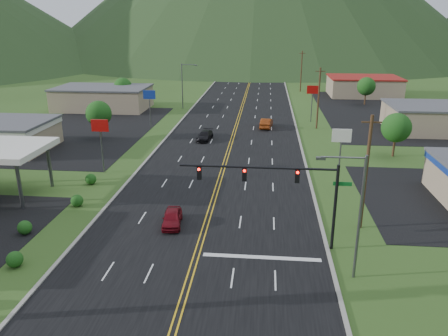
# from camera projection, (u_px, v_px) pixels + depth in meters

# --- Properties ---
(traffic_signal) EXTENTS (13.10, 0.43, 7.00)m
(traffic_signal) POSITION_uv_depth(u_px,v_px,m) (283.00, 184.00, 33.31)
(traffic_signal) COLOR black
(traffic_signal) RESTS_ON ground
(streetlight_east) EXTENTS (3.28, 0.25, 9.00)m
(streetlight_east) POSITION_uv_depth(u_px,v_px,m) (356.00, 210.00, 29.17)
(streetlight_east) COLOR #59595E
(streetlight_east) RESTS_ON ground
(streetlight_west) EXTENTS (3.28, 0.25, 9.00)m
(streetlight_west) POSITION_uv_depth(u_px,v_px,m) (184.00, 83.00, 87.80)
(streetlight_west) COLOR #59595E
(streetlight_west) RESTS_ON ground
(building_west_far) EXTENTS (18.40, 11.40, 4.50)m
(building_west_far) POSITION_uv_depth(u_px,v_px,m) (103.00, 98.00, 88.35)
(building_west_far) COLOR #9E866D
(building_west_far) RESTS_ON ground
(building_east_mid) EXTENTS (14.40, 11.40, 4.30)m
(building_east_mid) POSITION_uv_depth(u_px,v_px,m) (433.00, 118.00, 70.64)
(building_east_mid) COLOR #9E866D
(building_east_mid) RESTS_ON ground
(building_east_far) EXTENTS (16.40, 12.40, 4.50)m
(building_east_far) POSITION_uv_depth(u_px,v_px,m) (364.00, 86.00, 103.96)
(building_east_far) COLOR #9E866D
(building_east_far) RESTS_ON ground
(pole_sign_west_a) EXTENTS (2.00, 0.18, 6.40)m
(pole_sign_west_a) POSITION_uv_depth(u_px,v_px,m) (100.00, 131.00, 50.36)
(pole_sign_west_a) COLOR #59595E
(pole_sign_west_a) RESTS_ON ground
(pole_sign_west_b) EXTENTS (2.00, 0.18, 6.40)m
(pole_sign_west_b) POSITION_uv_depth(u_px,v_px,m) (149.00, 99.00, 71.09)
(pole_sign_west_b) COLOR #59595E
(pole_sign_west_b) RESTS_ON ground
(pole_sign_east_a) EXTENTS (2.00, 0.18, 6.40)m
(pole_sign_east_a) POSITION_uv_depth(u_px,v_px,m) (341.00, 142.00, 46.00)
(pole_sign_east_a) COLOR #59595E
(pole_sign_east_a) RESTS_ON ground
(pole_sign_east_b) EXTENTS (2.00, 0.18, 6.40)m
(pole_sign_east_b) POSITION_uv_depth(u_px,v_px,m) (312.00, 93.00, 76.16)
(pole_sign_east_b) COLOR #59595E
(pole_sign_east_b) RESTS_ON ground
(tree_west_a) EXTENTS (3.84, 3.84, 5.82)m
(tree_west_a) POSITION_uv_depth(u_px,v_px,m) (99.00, 114.00, 65.42)
(tree_west_a) COLOR #382314
(tree_west_a) RESTS_ON ground
(tree_west_b) EXTENTS (3.84, 3.84, 5.82)m
(tree_west_b) POSITION_uv_depth(u_px,v_px,m) (123.00, 87.00, 91.32)
(tree_west_b) COLOR #382314
(tree_west_b) RESTS_ON ground
(tree_east_a) EXTENTS (3.84, 3.84, 5.82)m
(tree_east_a) POSITION_uv_depth(u_px,v_px,m) (396.00, 128.00, 56.86)
(tree_east_a) COLOR #382314
(tree_east_a) RESTS_ON ground
(tree_east_b) EXTENTS (3.84, 3.84, 5.82)m
(tree_east_b) POSITION_uv_depth(u_px,v_px,m) (366.00, 86.00, 92.31)
(tree_east_b) COLOR #382314
(tree_east_b) RESTS_ON ground
(utility_pole_a) EXTENTS (1.60, 0.28, 10.00)m
(utility_pole_a) POSITION_uv_depth(u_px,v_px,m) (366.00, 172.00, 36.51)
(utility_pole_a) COLOR #382314
(utility_pole_a) RESTS_ON ground
(utility_pole_b) EXTENTS (1.60, 0.28, 10.00)m
(utility_pole_b) POSITION_uv_depth(u_px,v_px,m) (319.00, 98.00, 71.38)
(utility_pole_b) COLOR #382314
(utility_pole_b) RESTS_ON ground
(utility_pole_c) EXTENTS (1.60, 0.28, 10.00)m
(utility_pole_c) POSITION_uv_depth(u_px,v_px,m) (301.00, 71.00, 109.07)
(utility_pole_c) COLOR #382314
(utility_pole_c) RESTS_ON ground
(utility_pole_d) EXTENTS (1.60, 0.28, 10.00)m
(utility_pole_d) POSITION_uv_depth(u_px,v_px,m) (293.00, 58.00, 146.77)
(utility_pole_d) COLOR #382314
(utility_pole_d) RESTS_ON ground
(car_red_near) EXTENTS (2.06, 4.17, 1.37)m
(car_red_near) POSITION_uv_depth(u_px,v_px,m) (172.00, 218.00, 38.35)
(car_red_near) COLOR maroon
(car_red_near) RESTS_ON ground
(car_dark_mid) EXTENTS (2.39, 4.78, 1.33)m
(car_dark_mid) POSITION_uv_depth(u_px,v_px,m) (205.00, 136.00, 65.59)
(car_dark_mid) COLOR black
(car_dark_mid) RESTS_ON ground
(car_red_far) EXTENTS (2.27, 5.04, 1.60)m
(car_red_far) POSITION_uv_depth(u_px,v_px,m) (266.00, 123.00, 73.05)
(car_red_far) COLOR maroon
(car_red_far) RESTS_ON ground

